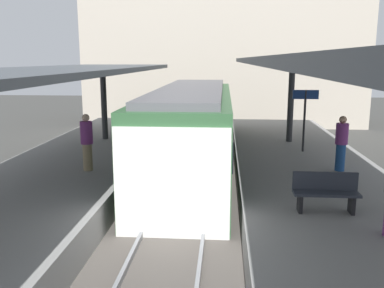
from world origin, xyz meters
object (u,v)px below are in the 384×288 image
at_px(platform_bench, 326,191).
at_px(platform_sign, 305,107).
at_px(commuter_train, 192,131).
at_px(passenger_near_bench, 341,143).
at_px(passenger_far_end, 87,141).

bearing_deg(platform_bench, platform_sign, 84.12).
bearing_deg(commuter_train, passenger_near_bench, -27.64).
height_order(platform_sign, passenger_near_bench, platform_sign).
bearing_deg(passenger_far_end, platform_bench, -25.55).
bearing_deg(passenger_near_bench, platform_bench, -109.43).
relative_size(platform_sign, passenger_far_end, 1.30).
relative_size(platform_bench, passenger_far_end, 0.82).
bearing_deg(commuter_train, platform_sign, 3.03).
distance_m(platform_sign, passenger_near_bench, 2.81).
relative_size(commuter_train, passenger_far_end, 6.89).
distance_m(platform_bench, platform_sign, 6.31).
relative_size(commuter_train, passenger_near_bench, 7.10).
relative_size(platform_bench, passenger_near_bench, 0.85).
distance_m(commuter_train, platform_bench, 6.85).
bearing_deg(platform_sign, commuter_train, -176.97).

